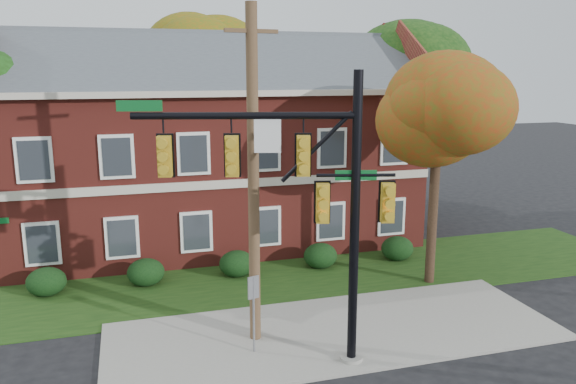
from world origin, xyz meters
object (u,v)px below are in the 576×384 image
object	(u,v)px
hedge_center	(237,264)
sign_post	(254,302)
tree_right_rear	(424,68)
apartment_building	(213,137)
tree_far_rear	(214,56)
utility_pole	(253,179)
traffic_signal	(301,189)
hedge_left	(146,272)
hedge_right	(320,256)
tree_near_right	(446,108)
hedge_far_left	(46,282)
hedge_far_right	(397,248)

from	to	relation	value
hedge_center	sign_post	size ratio (longest dim) A/B	0.59
tree_right_rear	sign_post	size ratio (longest dim) A/B	4.49
apartment_building	sign_post	bearing A→B (deg)	-93.60
tree_right_rear	tree_far_rear	xyz separation A→B (m)	(-9.97, 6.98, 0.72)
tree_far_rear	utility_pole	world-z (taller)	tree_far_rear
tree_right_rear	traffic_signal	size ratio (longest dim) A/B	1.32
traffic_signal	apartment_building	bearing A→B (deg)	106.12
hedge_left	hedge_right	distance (m)	7.00
hedge_right	sign_post	world-z (taller)	sign_post
tree_far_rear	traffic_signal	distance (m)	20.63
hedge_center	tree_near_right	world-z (taller)	tree_near_right
hedge_far_left	hedge_center	bearing A→B (deg)	0.00
hedge_left	apartment_building	bearing A→B (deg)	56.33
hedge_left	tree_near_right	size ratio (longest dim) A/B	0.16
hedge_far_left	tree_far_rear	xyz separation A→B (m)	(8.34, 13.09, 8.32)
hedge_far_right	sign_post	xyz separation A→B (m)	(-7.73, -6.30, 1.08)
apartment_building	hedge_far_right	world-z (taller)	apartment_building
hedge_right	tree_near_right	bearing A→B (deg)	-37.28
utility_pole	hedge_far_left	bearing A→B (deg)	133.00
hedge_center	hedge_right	world-z (taller)	same
apartment_building	traffic_signal	xyz separation A→B (m)	(0.38, -12.41, -0.01)
hedge_center	tree_right_rear	world-z (taller)	tree_right_rear
hedge_right	traffic_signal	distance (m)	8.98
tree_near_right	tree_far_rear	xyz separation A→B (m)	(-5.88, 15.93, 2.17)
apartment_building	hedge_far_left	bearing A→B (deg)	-143.11
apartment_building	tree_near_right	size ratio (longest dim) A/B	2.19
hedge_far_left	hedge_left	distance (m)	3.50
traffic_signal	tree_right_rear	bearing A→B (deg)	64.85
tree_far_rear	hedge_center	bearing A→B (deg)	-95.85
hedge_far_right	utility_pole	bearing A→B (deg)	-143.91
hedge_right	tree_right_rear	bearing A→B (deg)	38.02
apartment_building	hedge_left	bearing A→B (deg)	-123.67
hedge_right	tree_far_rear	size ratio (longest dim) A/B	0.12
hedge_center	hedge_right	size ratio (longest dim) A/B	1.00
hedge_left	utility_pole	size ratio (longest dim) A/B	0.14
hedge_right	utility_pole	world-z (taller)	utility_pole
apartment_building	hedge_far_right	bearing A→B (deg)	-36.89
hedge_far_left	tree_near_right	xyz separation A→B (m)	(14.22, -2.83, 6.14)
hedge_right	tree_right_rear	world-z (taller)	tree_right_rear
hedge_far_left	utility_pole	size ratio (longest dim) A/B	0.14
hedge_far_left	utility_pole	world-z (taller)	utility_pole
tree_right_rear	traffic_signal	world-z (taller)	tree_right_rear
utility_pole	tree_near_right	bearing A→B (deg)	11.90
hedge_left	hedge_center	size ratio (longest dim) A/B	1.00
hedge_far_left	tree_near_right	distance (m)	15.75
tree_right_rear	hedge_far_left	bearing A→B (deg)	-161.55
tree_near_right	tree_far_rear	distance (m)	17.12
utility_pole	sign_post	world-z (taller)	utility_pole
hedge_center	utility_pole	distance (m)	7.07
hedge_far_right	utility_pole	xyz separation A→B (m)	(-7.50, -5.47, 4.45)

